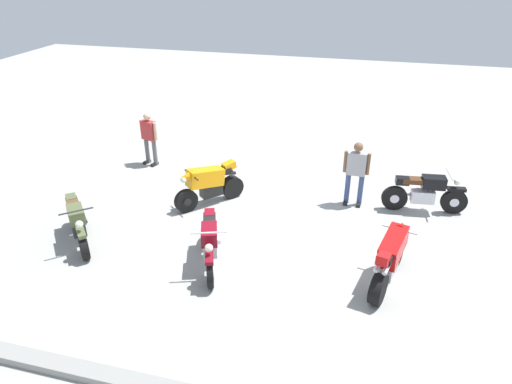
% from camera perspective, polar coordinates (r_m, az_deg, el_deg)
% --- Properties ---
extents(ground_plane, '(40.00, 40.00, 0.00)m').
position_cam_1_polar(ground_plane, '(10.76, 1.31, -5.31)').
color(ground_plane, '#9E9E99').
extents(motorcycle_maroon_cruiser, '(0.89, 2.01, 1.09)m').
position_cam_1_polar(motorcycle_maroon_cruiser, '(9.62, -5.71, -6.21)').
color(motorcycle_maroon_cruiser, black).
rests_on(motorcycle_maroon_cruiser, ground).
extents(motorcycle_red_sportbike, '(0.84, 1.93, 1.14)m').
position_cam_1_polar(motorcycle_red_sportbike, '(9.39, 16.33, -7.79)').
color(motorcycle_red_sportbike, black).
rests_on(motorcycle_red_sportbike, ground).
extents(motorcycle_olive_vintage, '(1.41, 1.57, 1.07)m').
position_cam_1_polar(motorcycle_olive_vintage, '(11.02, -21.26, -3.60)').
color(motorcycle_olive_vintage, black).
rests_on(motorcycle_olive_vintage, ground).
extents(motorcycle_orange_sportbike, '(1.43, 1.59, 1.14)m').
position_cam_1_polar(motorcycle_orange_sportbike, '(11.79, -5.88, 1.03)').
color(motorcycle_orange_sportbike, black).
rests_on(motorcycle_orange_sportbike, ground).
extents(motorcycle_black_cruiser, '(2.09, 0.70, 1.09)m').
position_cam_1_polar(motorcycle_black_cruiser, '(12.20, 20.21, -0.07)').
color(motorcycle_black_cruiser, black).
rests_on(motorcycle_black_cruiser, ground).
extents(person_in_gray_shirt, '(0.66, 0.32, 1.71)m').
position_cam_1_polar(person_in_gray_shirt, '(11.85, 12.31, 2.73)').
color(person_in_gray_shirt, '#384772').
rests_on(person_in_gray_shirt, ground).
extents(person_in_red_shirt, '(0.63, 0.42, 1.63)m').
position_cam_1_polar(person_in_red_shirt, '(14.30, -13.13, 6.83)').
color(person_in_red_shirt, '#59595B').
rests_on(person_in_red_shirt, ground).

